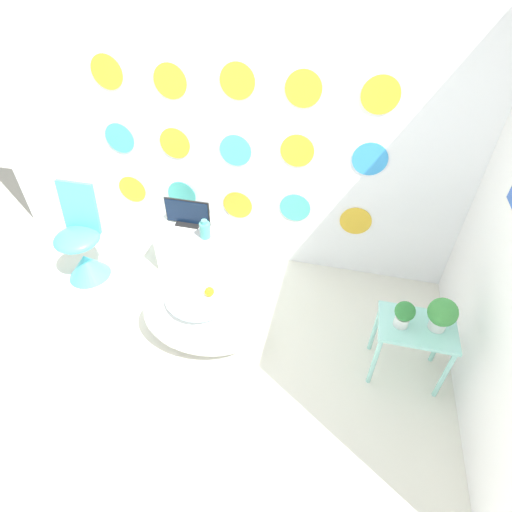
{
  "coord_description": "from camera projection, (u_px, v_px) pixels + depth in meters",
  "views": [
    {
      "loc": [
        0.88,
        -1.28,
        2.6
      ],
      "look_at": [
        0.37,
        0.81,
        0.76
      ],
      "focal_mm": 28.0,
      "sensor_mm": 36.0,
      "label": 1
    }
  ],
  "objects": [
    {
      "name": "tv",
      "position": [
        188.0,
        214.0,
        3.57
      ],
      "size": [
        0.42,
        0.12,
        0.25
      ],
      "color": "black",
      "rests_on": "tv_cabinet"
    },
    {
      "name": "vase",
      "position": [
        205.0,
        230.0,
        3.44
      ],
      "size": [
        0.09,
        0.09,
        0.18
      ],
      "color": "#51B2AD",
      "rests_on": "tv_cabinet"
    },
    {
      "name": "side_table",
      "position": [
        414.0,
        335.0,
        2.72
      ],
      "size": [
        0.51,
        0.35,
        0.52
      ],
      "color": "#99E0D8",
      "rests_on": "ground_plane"
    },
    {
      "name": "potted_plant_right",
      "position": [
        442.0,
        314.0,
        2.56
      ],
      "size": [
        0.19,
        0.19,
        0.25
      ],
      "color": "white",
      "rests_on": "side_table"
    },
    {
      "name": "tv_cabinet",
      "position": [
        191.0,
        243.0,
        3.78
      ],
      "size": [
        0.55,
        0.42,
        0.45
      ],
      "color": "silver",
      "rests_on": "ground_plane"
    },
    {
      "name": "potted_plant_left",
      "position": [
        404.0,
        314.0,
        2.59
      ],
      "size": [
        0.13,
        0.13,
        0.2
      ],
      "color": "white",
      "rests_on": "side_table"
    },
    {
      "name": "rubber_duck",
      "position": [
        209.0,
        291.0,
        2.86
      ],
      "size": [
        0.07,
        0.08,
        0.08
      ],
      "color": "yellow",
      "rests_on": "bathtub"
    },
    {
      "name": "bathtub",
      "position": [
        203.0,
        316.0,
        3.07
      ],
      "size": [
        0.95,
        0.63,
        0.51
      ],
      "color": "white",
      "rests_on": "ground_plane"
    },
    {
      "name": "wall_back_dotted",
      "position": [
        237.0,
        128.0,
        3.21
      ],
      "size": [
        4.8,
        0.05,
        2.6
      ],
      "color": "white",
      "rests_on": "ground_plane"
    },
    {
      "name": "chair",
      "position": [
        83.0,
        251.0,
        3.61
      ],
      "size": [
        0.4,
        0.4,
        0.9
      ],
      "color": "#4CC6DB",
      "rests_on": "ground_plane"
    },
    {
      "name": "ground_plane",
      "position": [
        177.0,
        402.0,
        2.79
      ],
      "size": [
        12.0,
        12.0,
        0.0
      ],
      "primitive_type": "plane",
      "color": "silver"
    }
  ]
}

